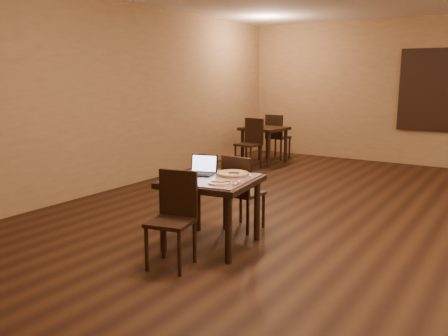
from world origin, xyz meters
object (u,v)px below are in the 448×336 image
Objects in this scene: laptop at (201,169)px; pizza_pan at (233,175)px; tiled_table at (211,187)px; chair_main_near at (174,213)px; chair_main_far at (240,189)px; other_table_b at (264,133)px; other_table_b_chair_near at (251,140)px; other_table_b_chair_far at (276,134)px.

laptop reaches higher than pizza_pan.
chair_main_near is (-0.02, -0.62, -0.14)m from tiled_table.
pizza_pan is at bearing 8.52° from laptop.
chair_main_far is (-0.01, 0.62, -0.15)m from tiled_table.
other_table_b is (-1.85, 4.70, -0.02)m from tiled_table.
other_table_b is (-1.85, 4.08, 0.12)m from chair_main_far.
chair_main_near is 5.08m from other_table_b_chair_near.
pizza_pan reaches higher than tiled_table.
other_table_b_chair_far is (-0.02, 1.16, 0.00)m from other_table_b_chair_near.
other_table_b_chair_far is at bearing 102.14° from tiled_table.
other_table_b_chair_near is at bearing -57.62° from chair_main_far.
chair_main_far is 0.63m from laptop.
tiled_table is 2.95× the size of laptop.
tiled_table is at bearing 114.79° from other_table_b_chair_far.
other_table_b_chair_near and other_table_b_chair_far have the same top height.
pizza_pan is at bearing 113.05° from chair_main_far.
laptop is (-0.20, 0.10, 0.16)m from tiled_table.
laptop is at bearing 113.14° from other_table_b_chair_far.
other_table_b is 0.59m from other_table_b_chair_far.
chair_main_near is at bearing -99.08° from pizza_pan.
chair_main_near is 6.18m from other_table_b_chair_far.
laptop is 4.89m from other_table_b.
chair_main_far is at bearing 77.14° from chair_main_near.
other_table_b_chair_near reaches higher than chair_main_near.
other_table_b_chair_far is at bearing 111.47° from pizza_pan.
other_table_b_chair_near reaches higher than chair_main_far.
chair_main_near is at bearing -65.60° from other_table_b.
other_table_b_chair_far is at bearing -63.64° from chair_main_far.
tiled_table is 0.64m from chair_main_far.
chair_main_near is 1.02× the size of chair_main_far.
chair_main_far is 4.48m from other_table_b.
chair_main_near is at bearing -91.09° from laptop.
tiled_table is 5.05m from other_table_b.
chair_main_near is at bearing 112.72° from other_table_b_chair_far.
pizza_pan is (0.12, 0.24, 0.11)m from tiled_table.
chair_main_near reaches higher than other_table_b.
other_table_b is (-1.84, 5.32, 0.11)m from chair_main_near.
tiled_table is 1.11× the size of chair_main_near.
laptop is 0.87× the size of pizza_pan.
laptop is 0.35m from pizza_pan.
pizza_pan is (0.13, -0.38, 0.25)m from chair_main_far.
chair_main_far is 0.47m from pizza_pan.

